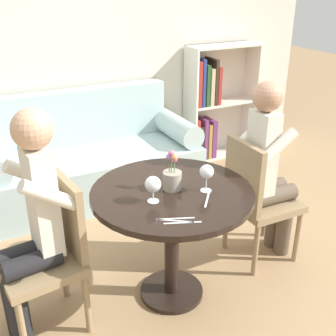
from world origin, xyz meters
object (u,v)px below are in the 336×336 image
object	(u,v)px
chair_left	(51,250)
flower_vase	(172,177)
bookshelf_right	(211,105)
person_right	(269,171)
chair_right	(256,196)
person_left	(31,225)
couch	(92,162)
wine_glass_left	(153,185)
wine_glass_right	(207,173)

from	to	relation	value
chair_left	flower_vase	distance (m)	0.77
bookshelf_right	person_right	xyz separation A→B (m)	(-0.66, -1.74, 0.09)
chair_right	person_right	size ratio (longest dim) A/B	0.70
bookshelf_right	chair_right	distance (m)	1.90
bookshelf_right	person_left	bearing A→B (deg)	-141.87
couch	chair_right	xyz separation A→B (m)	(0.69, -1.48, 0.18)
bookshelf_right	wine_glass_left	distance (m)	2.49
wine_glass_left	wine_glass_right	distance (m)	0.32
couch	flower_vase	bearing A→B (deg)	-89.60
chair_right	wine_glass_left	world-z (taller)	chair_right
bookshelf_right	person_right	size ratio (longest dim) A/B	0.95
flower_vase	person_right	bearing A→B (deg)	4.54
wine_glass_right	wine_glass_left	bearing A→B (deg)	175.32
chair_left	flower_vase	bearing A→B (deg)	76.81
couch	wine_glass_left	world-z (taller)	couch
chair_right	bookshelf_right	bearing A→B (deg)	-22.29
couch	person_left	world-z (taller)	person_left
wine_glass_left	couch	bearing A→B (deg)	84.70
couch	wine_glass_right	world-z (taller)	couch
person_right	bookshelf_right	bearing A→B (deg)	-19.75
bookshelf_right	flower_vase	size ratio (longest dim) A/B	5.20
chair_left	couch	bearing A→B (deg)	148.15
bookshelf_right	flower_vase	bearing A→B (deg)	-128.41
person_right	flower_vase	distance (m)	0.78
chair_left	person_left	size ratio (longest dim) A/B	0.69
person_right	wine_glass_right	distance (m)	0.66
bookshelf_right	chair_left	world-z (taller)	bookshelf_right
chair_left	chair_right	xyz separation A→B (m)	(1.38, -0.02, 0.00)
person_left	wine_glass_left	bearing A→B (deg)	69.85
person_left	person_right	distance (m)	1.55
person_right	flower_vase	xyz separation A→B (m)	(-0.77, -0.06, 0.15)
flower_vase	chair_right	bearing A→B (deg)	5.37
chair_left	wine_glass_right	distance (m)	0.95
couch	flower_vase	size ratio (longest dim) A/B	8.05
person_left	wine_glass_right	size ratio (longest dim) A/B	8.05
couch	bookshelf_right	world-z (taller)	bookshelf_right
flower_vase	wine_glass_right	bearing A→B (deg)	-35.46
chair_right	person_left	distance (m)	1.48
bookshelf_right	flower_vase	distance (m)	2.32
person_left	person_right	xyz separation A→B (m)	(1.55, -0.00, -0.02)
bookshelf_right	chair_right	xyz separation A→B (m)	(-0.75, -1.74, -0.09)
person_left	flower_vase	xyz separation A→B (m)	(0.79, -0.06, 0.13)
bookshelf_right	wine_glass_right	bearing A→B (deg)	-123.59
chair_left	wine_glass_right	size ratio (longest dim) A/B	5.58
bookshelf_right	person_right	distance (m)	1.87
person_right	person_left	bearing A→B (deg)	90.94
bookshelf_right	chair_right	world-z (taller)	bookshelf_right
couch	flower_vase	xyz separation A→B (m)	(0.01, -1.54, 0.51)
couch	person_left	bearing A→B (deg)	-117.71
wine_glass_left	wine_glass_right	world-z (taller)	wine_glass_right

